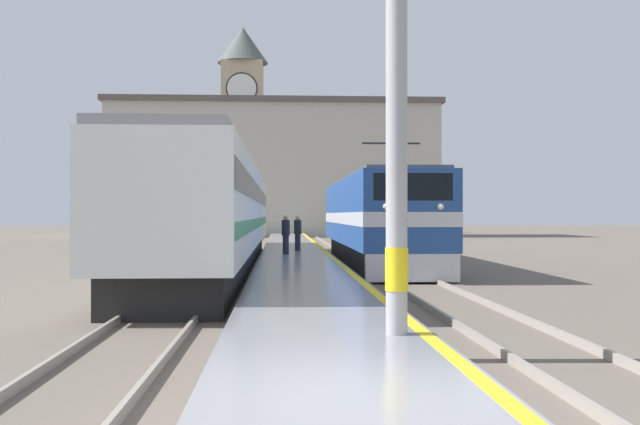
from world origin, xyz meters
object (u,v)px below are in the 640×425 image
at_px(locomotive_train, 375,220).
at_px(person_on_platform, 286,234).
at_px(passenger_train, 220,214).
at_px(second_waiting_passenger, 298,232).
at_px(catenary_mast, 401,29).
at_px(clock_tower, 243,122).

xyz_separation_m(locomotive_train, person_on_platform, (-3.61, 1.10, -0.59)).
distance_m(locomotive_train, passenger_train, 6.29).
height_order(person_on_platform, second_waiting_passenger, person_on_platform).
bearing_deg(locomotive_train, catenary_mast, -96.26).
bearing_deg(second_waiting_passenger, clock_tower, 95.64).
bearing_deg(clock_tower, locomotive_train, -81.62).
bearing_deg(catenary_mast, clock_tower, 94.52).
height_order(passenger_train, person_on_platform, passenger_train).
relative_size(passenger_train, person_on_platform, 18.63).
height_order(catenary_mast, second_waiting_passenger, catenary_mast).
distance_m(person_on_platform, clock_tower, 55.13).
relative_size(person_on_platform, second_waiting_passenger, 1.01).
xyz_separation_m(passenger_train, person_on_platform, (2.52, 2.46, -0.83)).
distance_m(passenger_train, catenary_mast, 19.07).
xyz_separation_m(locomotive_train, passenger_train, (-6.13, -1.36, 0.25)).
bearing_deg(person_on_platform, clock_tower, 94.75).
bearing_deg(person_on_platform, catenary_mast, -86.08).
distance_m(second_waiting_passenger, clock_tower, 52.48).
distance_m(catenary_mast, person_on_platform, 21.25).
bearing_deg(second_waiting_passenger, person_on_platform, -101.53).
xyz_separation_m(passenger_train, second_waiting_passenger, (3.09, 5.23, -0.85)).
bearing_deg(second_waiting_passenger, locomotive_train, -51.76).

